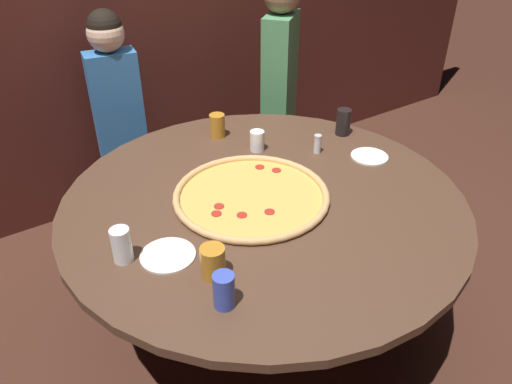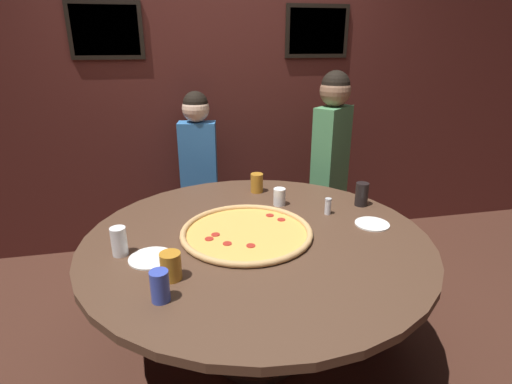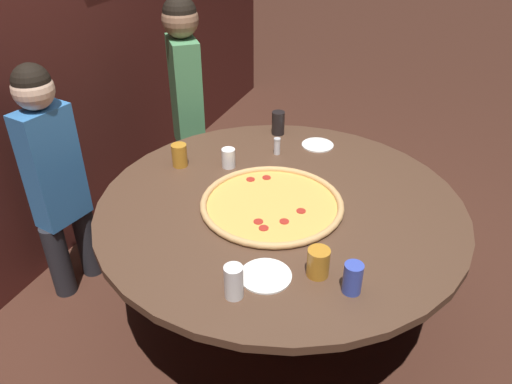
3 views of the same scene
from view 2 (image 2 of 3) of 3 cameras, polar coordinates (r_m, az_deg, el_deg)
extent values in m
plane|color=#422319|center=(2.49, 0.09, -21.64)|extent=(24.00, 24.00, 0.00)
cube|color=#4C1E19|center=(3.32, -5.42, 14.15)|extent=(6.40, 0.06, 2.60)
cube|color=black|center=(3.27, -20.69, 20.81)|extent=(0.52, 0.02, 0.40)
cube|color=#B2A893|center=(3.26, -20.70, 20.81)|extent=(0.46, 0.01, 0.34)
cube|color=black|center=(3.45, 8.74, 21.75)|extent=(0.52, 0.02, 0.40)
cube|color=#B2A893|center=(3.44, 8.77, 21.75)|extent=(0.46, 0.01, 0.34)
cylinder|color=#4C3323|center=(2.07, 0.11, -6.78)|extent=(1.77, 1.77, 0.04)
cylinder|color=#4C3323|center=(2.27, 0.10, -15.09)|extent=(0.16, 0.16, 0.70)
cylinder|color=#4C3323|center=(2.48, 0.09, -21.29)|extent=(0.52, 0.52, 0.04)
cylinder|color=#E5A84C|center=(2.08, -1.36, -5.94)|extent=(0.65, 0.65, 0.01)
torus|color=tan|center=(2.07, -1.36, -5.69)|extent=(0.69, 0.69, 0.03)
cylinder|color=#A8281E|center=(2.26, 1.99, -3.35)|extent=(0.04, 0.04, 0.00)
cylinder|color=#A8281E|center=(2.02, -6.71, -6.66)|extent=(0.04, 0.04, 0.00)
cylinder|color=#A8281E|center=(2.06, -5.81, -6.07)|extent=(0.04, 0.04, 0.00)
cylinder|color=#A8281E|center=(1.97, -4.12, -7.35)|extent=(0.04, 0.04, 0.00)
cylinder|color=#A8281E|center=(1.94, -0.75, -7.67)|extent=(0.04, 0.04, 0.00)
cylinder|color=#A8281E|center=(2.21, 3.64, -3.96)|extent=(0.04, 0.04, 0.00)
cylinder|color=white|center=(1.97, -18.97, -6.68)|extent=(0.07, 0.07, 0.14)
cylinder|color=#384CB7|center=(1.60, -13.57, -12.94)|extent=(0.07, 0.07, 0.13)
cylinder|color=black|center=(2.49, 14.87, -0.31)|extent=(0.08, 0.08, 0.14)
cylinder|color=#BC7A23|center=(1.73, -12.08, -10.31)|extent=(0.09, 0.09, 0.12)
cylinder|color=#BC7A23|center=(2.63, 0.12, 1.31)|extent=(0.08, 0.08, 0.13)
cylinder|color=white|center=(2.42, 3.37, -0.69)|extent=(0.07, 0.07, 0.11)
cylinder|color=white|center=(1.92, -14.71, -9.12)|extent=(0.21, 0.21, 0.01)
cylinder|color=white|center=(2.27, 16.23, -4.38)|extent=(0.19, 0.19, 0.01)
cylinder|color=silver|center=(2.33, 10.22, -2.16)|extent=(0.04, 0.04, 0.08)
cylinder|color=#B7B7BC|center=(2.32, 10.30, -1.05)|extent=(0.04, 0.04, 0.01)
cylinder|color=#232328|center=(3.38, 10.89, -4.49)|extent=(0.19, 0.19, 0.51)
cylinder|color=#232328|center=(3.19, 8.93, -5.91)|extent=(0.19, 0.19, 0.51)
cube|color=#4C8C59|center=(3.07, 10.65, 5.24)|extent=(0.34, 0.32, 0.72)
sphere|color=#8C664C|center=(2.98, 11.26, 14.01)|extent=(0.22, 0.22, 0.22)
sphere|color=black|center=(2.98, 11.31, 14.75)|extent=(0.21, 0.21, 0.21)
cylinder|color=#232328|center=(3.32, -5.91, -5.21)|extent=(0.14, 0.14, 0.46)
cylinder|color=#232328|center=(3.34, -9.50, -5.23)|extent=(0.14, 0.14, 0.46)
cube|color=#3370B2|center=(3.12, -8.20, 3.99)|extent=(0.30, 0.19, 0.65)
sphere|color=beige|center=(3.03, -8.62, 11.70)|extent=(0.20, 0.20, 0.20)
sphere|color=black|center=(3.02, -8.65, 12.36)|extent=(0.18, 0.18, 0.18)
camera|label=1|loc=(0.78, -85.56, 23.46)|focal=35.00mm
camera|label=3|loc=(1.95, -70.29, 19.62)|focal=35.00mm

